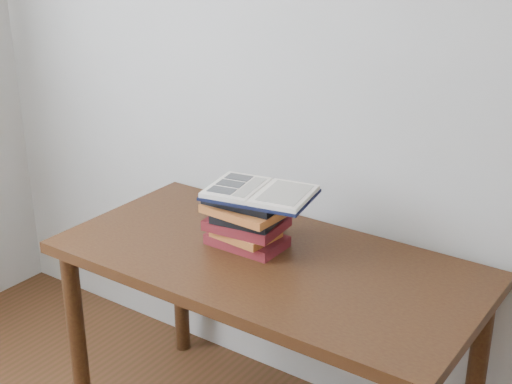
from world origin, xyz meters
The scene contains 3 objects.
desk centered at (-0.12, 1.38, 0.61)m, with size 1.33×0.67×0.71m.
book_stack centered at (-0.22, 1.41, 0.81)m, with size 0.26×0.21×0.18m.
open_book centered at (-0.18, 1.42, 0.90)m, with size 0.36×0.28×0.03m.
Camera 1 is at (0.98, -0.26, 1.72)m, focal length 50.00 mm.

